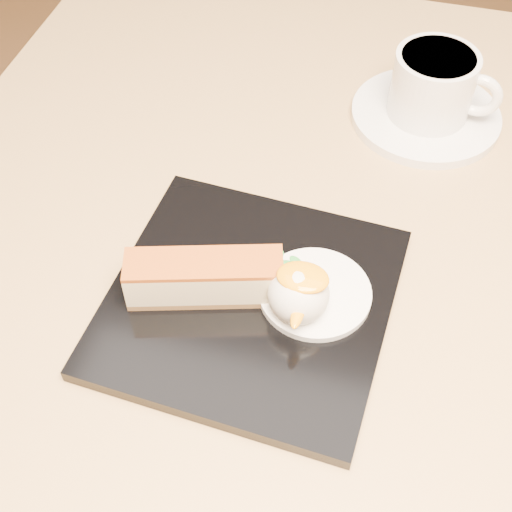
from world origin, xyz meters
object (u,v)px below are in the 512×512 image
(dessert_plate, at_px, (250,301))
(ice_cream_scoop, at_px, (298,294))
(table, at_px, (328,331))
(cheesecake, at_px, (205,278))
(saucer, at_px, (425,116))
(coffee_cup, at_px, (435,84))

(dessert_plate, bearing_deg, ice_cream_scoop, -7.13)
(table, distance_m, ice_cream_scoop, 0.22)
(ice_cream_scoop, bearing_deg, table, 80.15)
(cheesecake, xyz_separation_m, saucer, (0.15, 0.28, -0.03))
(dessert_plate, distance_m, saucer, 0.29)
(dessert_plate, distance_m, cheesecake, 0.04)
(cheesecake, bearing_deg, dessert_plate, -8.28)
(cheesecake, distance_m, coffee_cup, 0.31)
(saucer, relative_size, coffee_cup, 1.39)
(dessert_plate, height_order, ice_cream_scoop, ice_cream_scoop)
(ice_cream_scoop, bearing_deg, cheesecake, -180.00)
(coffee_cup, bearing_deg, cheesecake, -111.38)
(saucer, xyz_separation_m, coffee_cup, (0.00, -0.00, 0.04))
(coffee_cup, bearing_deg, table, -100.88)
(ice_cream_scoop, xyz_separation_m, coffee_cup, (0.07, 0.28, 0.01))
(ice_cream_scoop, distance_m, saucer, 0.29)
(cheesecake, relative_size, ice_cream_scoop, 2.66)
(dessert_plate, distance_m, coffee_cup, 0.30)
(ice_cream_scoop, bearing_deg, dessert_plate, 172.87)
(dessert_plate, bearing_deg, table, 59.29)
(dessert_plate, relative_size, cheesecake, 1.74)
(saucer, bearing_deg, ice_cream_scoop, -104.50)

